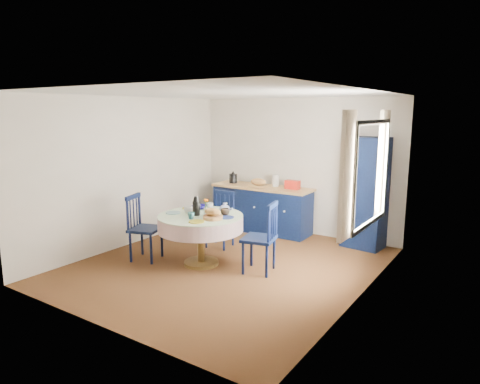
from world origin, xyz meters
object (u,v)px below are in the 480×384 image
(kitchen_counter, at_px, (262,208))
(mug_d, at_px, (210,206))
(mug_a, at_px, (188,210))
(cobalt_bowl, at_px, (200,207))
(pantry_cabinet, at_px, (365,193))
(mug_b, at_px, (191,216))
(chair_far, at_px, (221,219))
(chair_left, at_px, (143,227))
(chair_right, at_px, (262,237))
(mug_c, at_px, (225,212))
(dining_table, at_px, (201,223))

(kitchen_counter, relative_size, mug_d, 18.71)
(mug_a, relative_size, cobalt_bowl, 0.57)
(pantry_cabinet, bearing_deg, mug_b, -119.46)
(mug_a, height_order, mug_b, mug_a)
(pantry_cabinet, xyz_separation_m, chair_far, (-2.03, -1.29, -0.45))
(pantry_cabinet, relative_size, mug_d, 17.76)
(mug_b, bearing_deg, chair_left, -176.57)
(chair_far, height_order, mug_a, chair_far)
(chair_far, bearing_deg, pantry_cabinet, 25.82)
(chair_right, distance_m, mug_c, 0.67)
(pantry_cabinet, xyz_separation_m, cobalt_bowl, (-2.01, -1.86, -0.14))
(kitchen_counter, xyz_separation_m, chair_right, (1.10, -1.84, 0.06))
(chair_left, distance_m, mug_b, 0.97)
(mug_b, xyz_separation_m, cobalt_bowl, (-0.31, 0.57, -0.02))
(kitchen_counter, height_order, cobalt_bowl, kitchen_counter)
(dining_table, bearing_deg, chair_far, 108.38)
(kitchen_counter, xyz_separation_m, chair_far, (-0.10, -1.20, 0.02))
(mug_d, bearing_deg, cobalt_bowl, -156.50)
(mug_d, bearing_deg, mug_a, -105.93)
(mug_c, bearing_deg, cobalt_bowl, 167.05)
(chair_right, height_order, cobalt_bowl, chair_right)
(mug_a, xyz_separation_m, mug_b, (0.27, -0.25, -0.00))
(mug_a, height_order, cobalt_bowl, mug_a)
(mug_a, bearing_deg, chair_far, 93.28)
(kitchen_counter, bearing_deg, mug_b, -85.55)
(chair_right, bearing_deg, mug_c, -98.69)
(kitchen_counter, distance_m, pantry_cabinet, 1.99)
(chair_far, relative_size, mug_a, 7.20)
(chair_left, xyz_separation_m, chair_far, (0.60, 1.19, -0.04))
(pantry_cabinet, height_order, mug_b, pantry_cabinet)
(chair_right, bearing_deg, kitchen_counter, -162.38)
(chair_left, bearing_deg, mug_c, -85.88)
(kitchen_counter, height_order, chair_left, kitchen_counter)
(mug_b, relative_size, cobalt_bowl, 0.44)
(dining_table, relative_size, chair_left, 1.24)
(mug_c, bearing_deg, chair_far, 130.35)
(chair_right, bearing_deg, cobalt_bowl, -107.30)
(kitchen_counter, height_order, mug_b, kitchen_counter)
(mug_b, distance_m, mug_c, 0.52)
(mug_c, bearing_deg, mug_d, 155.17)
(kitchen_counter, xyz_separation_m, dining_table, (0.20, -2.08, 0.19))
(kitchen_counter, bearing_deg, chair_far, -95.58)
(mug_d, height_order, cobalt_bowl, mug_d)
(dining_table, distance_m, chair_far, 0.95)
(pantry_cabinet, distance_m, dining_table, 2.80)
(mug_b, height_order, mug_c, mug_c)
(mug_a, bearing_deg, mug_d, 74.07)
(cobalt_bowl, bearing_deg, pantry_cabinet, 42.68)
(cobalt_bowl, bearing_deg, mug_d, 23.50)
(mug_b, relative_size, mug_d, 0.97)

